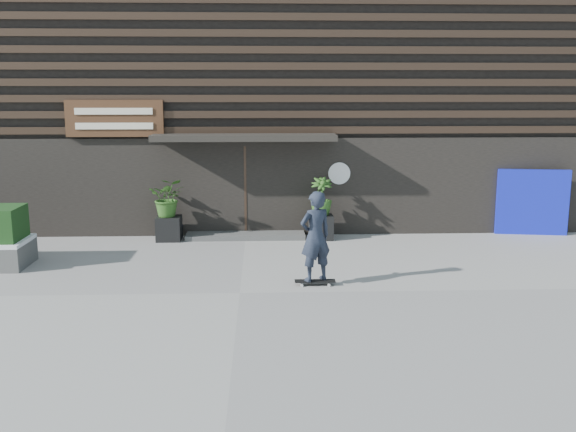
{
  "coord_description": "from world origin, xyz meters",
  "views": [
    {
      "loc": [
        0.43,
        -11.56,
        3.69
      ],
      "look_at": [
        0.97,
        1.78,
        1.1
      ],
      "focal_mm": 40.59,
      "sensor_mm": 36.0,
      "label": 1
    }
  ],
  "objects_px": {
    "planter_pot_left": "(169,228)",
    "skateboarder": "(315,237)",
    "blue_tarp": "(532,202)",
    "planter_pot_right": "(321,227)"
  },
  "relations": [
    {
      "from": "planter_pot_left",
      "to": "planter_pot_right",
      "type": "distance_m",
      "value": 3.8
    },
    {
      "from": "planter_pot_left",
      "to": "blue_tarp",
      "type": "relative_size",
      "value": 0.33
    },
    {
      "from": "blue_tarp",
      "to": "skateboarder",
      "type": "bearing_deg",
      "value": -135.51
    },
    {
      "from": "planter_pot_left",
      "to": "blue_tarp",
      "type": "distance_m",
      "value": 9.32
    },
    {
      "from": "blue_tarp",
      "to": "planter_pot_right",
      "type": "bearing_deg",
      "value": -167.97
    },
    {
      "from": "skateboarder",
      "to": "planter_pot_right",
      "type": "bearing_deg",
      "value": 83.27
    },
    {
      "from": "planter_pot_left",
      "to": "skateboarder",
      "type": "distance_m",
      "value": 5.22
    },
    {
      "from": "blue_tarp",
      "to": "skateboarder",
      "type": "xyz_separation_m",
      "value": [
        -5.96,
        -4.27,
        0.11
      ]
    },
    {
      "from": "planter_pot_left",
      "to": "blue_tarp",
      "type": "height_order",
      "value": "blue_tarp"
    },
    {
      "from": "planter_pot_left",
      "to": "blue_tarp",
      "type": "bearing_deg",
      "value": 1.85
    }
  ]
}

